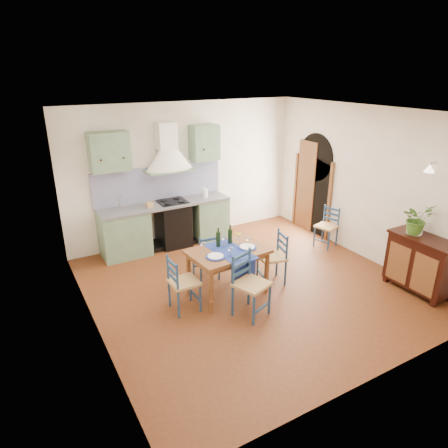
% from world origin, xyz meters
% --- Properties ---
extents(floor, '(5.00, 5.00, 0.00)m').
position_xyz_m(floor, '(0.00, 0.00, 0.00)').
color(floor, '#4D2510').
rests_on(floor, ground).
extents(back_wall, '(5.00, 0.96, 2.80)m').
position_xyz_m(back_wall, '(-0.47, 2.29, 1.05)').
color(back_wall, white).
rests_on(back_wall, ground).
extents(right_wall, '(0.26, 5.00, 2.80)m').
position_xyz_m(right_wall, '(2.50, 0.28, 1.34)').
color(right_wall, white).
rests_on(right_wall, ground).
extents(left_wall, '(0.04, 5.00, 2.80)m').
position_xyz_m(left_wall, '(-2.50, 0.00, 1.40)').
color(left_wall, white).
rests_on(left_wall, ground).
extents(ceiling, '(5.00, 5.00, 0.01)m').
position_xyz_m(ceiling, '(0.00, 0.00, 2.80)').
color(ceiling, silver).
rests_on(ceiling, back_wall).
extents(dining_table, '(1.25, 0.96, 1.07)m').
position_xyz_m(dining_table, '(-0.44, -0.01, 0.67)').
color(dining_table, brown).
rests_on(dining_table, ground).
extents(chair_near, '(0.57, 0.57, 0.96)m').
position_xyz_m(chair_near, '(-0.47, -0.66, 0.49)').
color(chair_near, navy).
rests_on(chair_near, ground).
extents(chair_far, '(0.42, 0.42, 0.84)m').
position_xyz_m(chair_far, '(-0.52, 0.59, 0.43)').
color(chair_far, navy).
rests_on(chair_far, ground).
extents(chair_left, '(0.41, 0.41, 0.87)m').
position_xyz_m(chair_left, '(-1.27, -0.09, 0.45)').
color(chair_left, navy).
rests_on(chair_left, ground).
extents(chair_right, '(0.50, 0.50, 0.89)m').
position_xyz_m(chair_right, '(0.40, -0.06, 0.46)').
color(chair_right, navy).
rests_on(chair_right, ground).
extents(chair_spare, '(0.47, 0.47, 0.81)m').
position_xyz_m(chair_spare, '(2.23, 0.62, 0.42)').
color(chair_spare, navy).
rests_on(chair_spare, ground).
extents(sideboard, '(0.50, 1.05, 0.94)m').
position_xyz_m(sideboard, '(2.26, -1.44, 0.51)').
color(sideboard, black).
rests_on(sideboard, ground).
extents(potted_plant, '(0.49, 0.44, 0.50)m').
position_xyz_m(potted_plant, '(2.26, -1.25, 1.18)').
color(potted_plant, '#3C6A21').
rests_on(potted_plant, sideboard).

